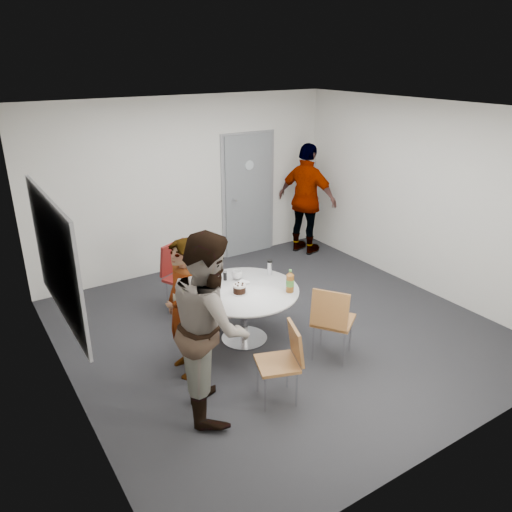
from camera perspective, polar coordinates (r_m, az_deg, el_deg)
floor at (r=6.43m, az=2.51°, el=-8.33°), size 5.00×5.00×0.00m
ceiling at (r=5.57m, az=2.99°, el=16.38°), size 5.00×5.00×0.00m
wall_back at (r=7.95m, az=-7.81°, el=8.04°), size 5.00×0.00×5.00m
wall_left at (r=4.95m, az=-21.69°, el=-2.16°), size 0.00×5.00×5.00m
wall_right at (r=7.53m, az=18.58°, el=6.30°), size 0.00×5.00×5.00m
wall_front at (r=4.25m, az=22.67°, el=-6.38°), size 5.00×0.00×5.00m
door at (r=8.52m, az=-0.90°, el=6.94°), size 1.02×0.17×2.12m
whiteboard at (r=5.10m, az=-21.89°, el=-0.26°), size 0.04×1.90×1.25m
table at (r=5.94m, az=-1.20°, el=-4.60°), size 1.30×1.30×0.96m
chair_near_left at (r=5.00m, az=3.35°, el=-11.35°), size 0.53×0.50×0.82m
chair_near_right at (r=5.62m, az=8.64°, el=-6.89°), size 0.63×0.61×0.91m
chair_far at (r=6.69m, az=-8.66°, el=-1.61°), size 0.62×0.64×0.96m
person_main at (r=5.32m, az=-8.33°, el=-5.97°), size 0.40×0.58×1.54m
person_left at (r=4.70m, az=-5.25°, el=-7.80°), size 0.94×1.07×1.83m
person_right at (r=8.59m, az=5.85°, el=6.44°), size 0.82×1.21×1.90m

